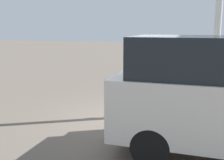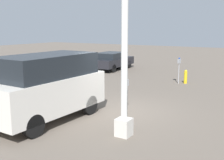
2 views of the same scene
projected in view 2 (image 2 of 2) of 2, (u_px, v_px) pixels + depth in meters
ground_plane at (117, 110)px, 11.32m from camera, size 80.00×80.00×0.00m
parking_meter_near at (126, 87)px, 10.93m from camera, size 0.22×0.16×1.38m
parking_meter_far at (179, 64)px, 16.52m from camera, size 0.22×0.16×1.56m
lamp_post at (124, 53)px, 8.17m from camera, size 0.44×0.44×6.60m
parked_van at (46, 86)px, 9.92m from camera, size 4.55×2.08×2.36m
car_distant at (112, 60)px, 22.23m from camera, size 4.35×1.98×1.37m
fire_hydrant at (186, 77)px, 16.71m from camera, size 0.19×0.19×0.82m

